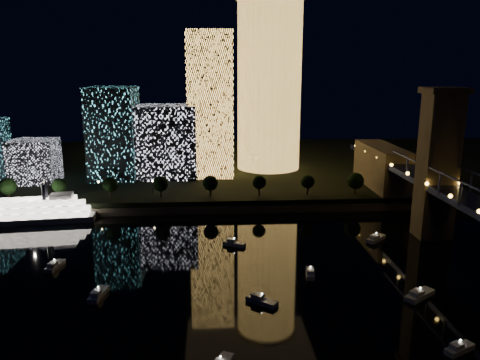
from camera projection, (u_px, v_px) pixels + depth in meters
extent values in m
plane|color=black|center=(256.00, 318.00, 107.18)|extent=(520.00, 520.00, 0.00)
cube|color=black|center=(228.00, 166.00, 261.87)|extent=(420.00, 160.00, 5.00)
cube|color=#6B5E4C|center=(236.00, 208.00, 186.41)|extent=(420.00, 6.00, 3.00)
cylinder|color=#FCB750|center=(269.00, 87.00, 236.15)|extent=(32.00, 32.00, 82.97)
cube|color=#FCB750|center=(210.00, 105.00, 221.92)|extent=(21.30, 21.30, 67.77)
cube|color=white|center=(168.00, 141.00, 222.92)|extent=(27.67, 23.41, 34.05)
cube|color=#50CCDA|center=(114.00, 133.00, 220.67)|extent=(21.26, 27.64, 42.52)
cube|color=white|center=(35.00, 161.00, 212.45)|extent=(19.50, 17.73, 19.50)
cube|color=#6B5E4C|center=(437.00, 167.00, 154.16)|extent=(11.00, 9.00, 48.00)
cube|color=#6B5E4C|center=(445.00, 90.00, 148.34)|extent=(13.00, 11.00, 2.00)
cube|color=#6B5E4C|center=(381.00, 172.00, 205.60)|extent=(12.00, 40.00, 23.00)
cube|color=navy|center=(443.00, 185.00, 140.85)|extent=(0.50, 0.50, 7.00)
cube|color=navy|center=(409.00, 169.00, 164.14)|extent=(0.50, 0.50, 7.00)
sphere|color=#FFB138|center=(427.00, 184.00, 149.95)|extent=(1.20, 1.20, 1.20)
sphere|color=#FFB138|center=(378.00, 158.00, 193.62)|extent=(1.20, 1.20, 1.20)
cube|color=silver|center=(31.00, 219.00, 174.36)|extent=(47.31, 15.65, 2.32)
cube|color=white|center=(30.00, 213.00, 173.84)|extent=(43.36, 14.27, 2.13)
cube|color=white|center=(30.00, 208.00, 173.34)|extent=(39.41, 12.88, 2.13)
cube|color=white|center=(29.00, 202.00, 172.85)|extent=(33.54, 11.29, 2.13)
cube|color=silver|center=(62.00, 196.00, 174.37)|extent=(8.33, 6.61, 1.74)
cylinder|color=black|center=(43.00, 192.00, 171.05)|extent=(1.35, 1.35, 5.80)
cylinder|color=black|center=(46.00, 190.00, 174.75)|extent=(1.35, 1.35, 5.80)
cube|color=silver|center=(376.00, 239.00, 155.57)|extent=(8.12, 7.71, 1.20)
cube|color=silver|center=(374.00, 237.00, 154.42)|extent=(3.68, 3.63, 1.00)
sphere|color=white|center=(376.00, 233.00, 155.10)|extent=(0.36, 0.36, 0.36)
cube|color=silver|center=(99.00, 294.00, 117.27)|extent=(3.99, 8.45, 1.20)
cube|color=silver|center=(96.00, 293.00, 115.84)|extent=(2.58, 3.17, 1.00)
sphere|color=white|center=(98.00, 287.00, 116.80)|extent=(0.36, 0.36, 0.36)
cube|color=silver|center=(420.00, 295.00, 116.91)|extent=(9.45, 7.84, 1.20)
cube|color=silver|center=(417.00, 293.00, 115.80)|extent=(4.10, 3.89, 1.00)
sphere|color=white|center=(420.00, 288.00, 116.45)|extent=(0.36, 0.36, 0.36)
cube|color=silver|center=(55.00, 266.00, 134.08)|extent=(3.95, 8.06, 1.20)
cube|color=silver|center=(53.00, 264.00, 132.71)|extent=(2.50, 3.05, 1.00)
sphere|color=white|center=(54.00, 259.00, 133.61)|extent=(0.36, 0.36, 0.36)
sphere|color=white|center=(221.00, 357.00, 88.62)|extent=(0.36, 0.36, 0.36)
cube|color=silver|center=(262.00, 301.00, 113.79)|extent=(7.81, 6.94, 1.20)
cube|color=silver|center=(258.00, 296.00, 114.20)|extent=(3.46, 3.35, 1.00)
sphere|color=white|center=(262.00, 294.00, 113.33)|extent=(0.36, 0.36, 0.36)
cube|color=silver|center=(460.00, 349.00, 94.45)|extent=(7.22, 5.04, 1.20)
cube|color=silver|center=(457.00, 346.00, 93.69)|extent=(2.98, 2.69, 1.00)
sphere|color=white|center=(461.00, 340.00, 93.98)|extent=(0.36, 0.36, 0.36)
cube|color=silver|center=(310.00, 273.00, 129.22)|extent=(3.49, 7.35, 1.20)
cube|color=silver|center=(310.00, 271.00, 127.94)|extent=(2.25, 2.76, 1.00)
sphere|color=white|center=(310.00, 267.00, 128.75)|extent=(0.36, 0.36, 0.36)
cube|color=silver|center=(234.00, 244.00, 150.93)|extent=(7.50, 5.24, 1.20)
cube|color=silver|center=(231.00, 240.00, 151.07)|extent=(3.09, 2.79, 1.00)
sphere|color=white|center=(234.00, 238.00, 150.46)|extent=(0.36, 0.36, 0.36)
cylinder|color=black|center=(9.00, 195.00, 185.33)|extent=(0.70, 0.70, 4.00)
sphere|color=black|center=(8.00, 186.00, 184.52)|extent=(6.71, 6.71, 6.71)
cylinder|color=black|center=(60.00, 194.00, 186.58)|extent=(0.70, 0.70, 4.00)
sphere|color=black|center=(59.00, 185.00, 185.77)|extent=(5.78, 5.78, 5.78)
cylinder|color=black|center=(111.00, 193.00, 187.83)|extent=(0.70, 0.70, 4.00)
sphere|color=black|center=(110.00, 185.00, 187.01)|extent=(6.15, 6.15, 6.15)
cylinder|color=black|center=(161.00, 192.00, 189.08)|extent=(0.70, 0.70, 4.00)
sphere|color=black|center=(161.00, 184.00, 188.26)|extent=(6.26, 6.26, 6.26)
cylinder|color=black|center=(210.00, 191.00, 190.32)|extent=(0.70, 0.70, 4.00)
sphere|color=black|center=(210.00, 183.00, 189.51)|extent=(6.30, 6.30, 6.30)
cylinder|color=black|center=(259.00, 191.00, 191.57)|extent=(0.70, 0.70, 4.00)
sphere|color=black|center=(259.00, 182.00, 190.76)|extent=(5.64, 5.64, 5.64)
cylinder|color=black|center=(307.00, 190.00, 192.82)|extent=(0.70, 0.70, 4.00)
sphere|color=black|center=(308.00, 182.00, 192.00)|extent=(5.69, 5.69, 5.69)
cylinder|color=black|center=(355.00, 189.00, 194.07)|extent=(0.70, 0.70, 4.00)
sphere|color=black|center=(355.00, 181.00, 193.25)|extent=(6.90, 6.90, 6.90)
cylinder|color=black|center=(45.00, 189.00, 191.79)|extent=(0.24, 0.24, 5.00)
sphere|color=#FFCC7F|center=(44.00, 183.00, 191.14)|extent=(0.70, 0.70, 0.70)
cylinder|color=black|center=(99.00, 188.00, 193.16)|extent=(0.24, 0.24, 5.00)
sphere|color=#FFCC7F|center=(99.00, 182.00, 192.51)|extent=(0.70, 0.70, 0.70)
cylinder|color=black|center=(153.00, 188.00, 194.53)|extent=(0.24, 0.24, 5.00)
sphere|color=#FFCC7F|center=(152.00, 181.00, 193.88)|extent=(0.70, 0.70, 0.70)
cylinder|color=black|center=(206.00, 187.00, 195.91)|extent=(0.24, 0.24, 5.00)
sphere|color=#FFCC7F|center=(205.00, 180.00, 195.25)|extent=(0.70, 0.70, 0.70)
cylinder|color=black|center=(258.00, 186.00, 197.28)|extent=(0.24, 0.24, 5.00)
sphere|color=#FFCC7F|center=(258.00, 179.00, 196.63)|extent=(0.70, 0.70, 0.70)
cylinder|color=black|center=(309.00, 185.00, 198.65)|extent=(0.24, 0.24, 5.00)
sphere|color=#FFCC7F|center=(309.00, 179.00, 198.00)|extent=(0.70, 0.70, 0.70)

